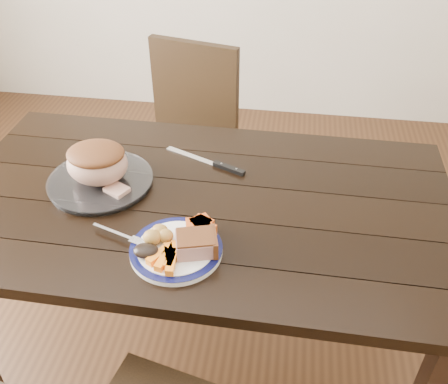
# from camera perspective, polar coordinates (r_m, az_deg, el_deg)

# --- Properties ---
(ground) EXTENTS (4.00, 4.00, 0.00)m
(ground) POSITION_cam_1_polar(r_m,az_deg,el_deg) (2.13, -2.14, -16.71)
(ground) COLOR #472B16
(ground) RESTS_ON ground
(dining_table) EXTENTS (1.61, 0.92, 0.75)m
(dining_table) POSITION_cam_1_polar(r_m,az_deg,el_deg) (1.64, -2.66, -3.27)
(dining_table) COLOR black
(dining_table) RESTS_ON ground
(chair_far) EXTENTS (0.51, 0.51, 0.93)m
(chair_far) POSITION_cam_1_polar(r_m,az_deg,el_deg) (2.34, -4.34, 6.50)
(chair_far) COLOR black
(chair_far) RESTS_ON ground
(dinner_plate) EXTENTS (0.26, 0.26, 0.02)m
(dinner_plate) POSITION_cam_1_polar(r_m,az_deg,el_deg) (1.40, -5.48, -6.62)
(dinner_plate) COLOR white
(dinner_plate) RESTS_ON dining_table
(plate_rim) EXTENTS (0.26, 0.26, 0.02)m
(plate_rim) POSITION_cam_1_polar(r_m,az_deg,el_deg) (1.40, -5.50, -6.37)
(plate_rim) COLOR #0B0E3A
(plate_rim) RESTS_ON dinner_plate
(serving_platter) EXTENTS (0.33, 0.33, 0.02)m
(serving_platter) POSITION_cam_1_polar(r_m,az_deg,el_deg) (1.69, -13.90, 1.11)
(serving_platter) COLOR white
(serving_platter) RESTS_ON dining_table
(pork_slice) EXTENTS (0.13, 0.11, 0.05)m
(pork_slice) POSITION_cam_1_polar(r_m,az_deg,el_deg) (1.36, -3.25, -5.94)
(pork_slice) COLOR tan
(pork_slice) RESTS_ON dinner_plate
(roasted_potatoes) EXTENTS (0.08, 0.07, 0.04)m
(roasted_potatoes) POSITION_cam_1_polar(r_m,az_deg,el_deg) (1.40, -7.51, -4.88)
(roasted_potatoes) COLOR gold
(roasted_potatoes) RESTS_ON dinner_plate
(carrot_batons) EXTENTS (0.08, 0.12, 0.02)m
(carrot_batons) POSITION_cam_1_polar(r_m,az_deg,el_deg) (1.35, -6.49, -7.45)
(carrot_batons) COLOR orange
(carrot_batons) RESTS_ON dinner_plate
(pumpkin_wedges) EXTENTS (0.09, 0.09, 0.04)m
(pumpkin_wedges) POSITION_cam_1_polar(r_m,az_deg,el_deg) (1.42, -2.66, -4.05)
(pumpkin_wedges) COLOR #E55219
(pumpkin_wedges) RESTS_ON dinner_plate
(dark_mushroom) EXTENTS (0.07, 0.05, 0.03)m
(dark_mushroom) POSITION_cam_1_polar(r_m,az_deg,el_deg) (1.37, -8.90, -6.66)
(dark_mushroom) COLOR black
(dark_mushroom) RESTS_ON dinner_plate
(fork) EXTENTS (0.17, 0.08, 0.00)m
(fork) POSITION_cam_1_polar(r_m,az_deg,el_deg) (1.45, -11.53, -4.91)
(fork) COLOR silver
(fork) RESTS_ON dinner_plate
(roast_joint) EXTENTS (0.20, 0.17, 0.13)m
(roast_joint) POSITION_cam_1_polar(r_m,az_deg,el_deg) (1.65, -14.27, 3.12)
(roast_joint) COLOR tan
(roast_joint) RESTS_ON serving_platter
(cut_slice) EXTENTS (0.09, 0.08, 0.02)m
(cut_slice) POSITION_cam_1_polar(r_m,az_deg,el_deg) (1.61, -12.14, 0.21)
(cut_slice) COLOR tan
(cut_slice) RESTS_ON serving_platter
(carving_knife) EXTENTS (0.30, 0.15, 0.01)m
(carving_knife) POSITION_cam_1_polar(r_m,az_deg,el_deg) (1.72, -0.56, 3.11)
(carving_knife) COLOR silver
(carving_knife) RESTS_ON dining_table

